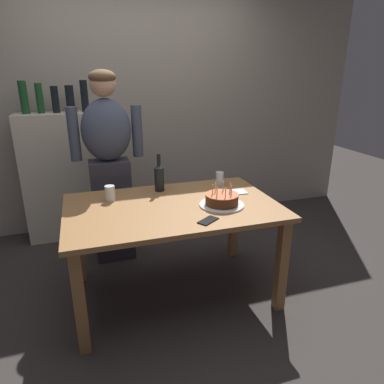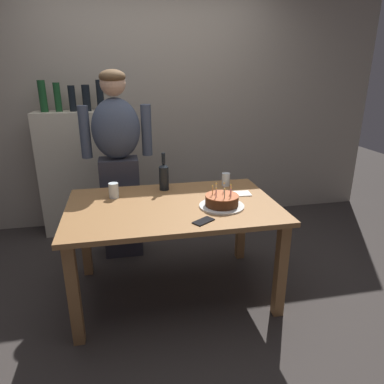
{
  "view_description": "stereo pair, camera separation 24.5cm",
  "coord_description": "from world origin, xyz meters",
  "views": [
    {
      "loc": [
        -0.57,
        -2.25,
        1.66
      ],
      "look_at": [
        0.13,
        -0.05,
        0.84
      ],
      "focal_mm": 32.52,
      "sensor_mm": 36.0,
      "label": 1
    },
    {
      "loc": [
        -0.33,
        -2.31,
        1.66
      ],
      "look_at": [
        0.13,
        -0.05,
        0.84
      ],
      "focal_mm": 32.52,
      "sensor_mm": 36.0,
      "label": 2
    }
  ],
  "objects": [
    {
      "name": "shelf_cabinet",
      "position": [
        -0.77,
        1.33,
        0.65
      ],
      "size": [
        0.78,
        0.3,
        1.56
      ],
      "color": "beige",
      "rests_on": "ground_plane"
    },
    {
      "name": "cell_phone",
      "position": [
        0.15,
        -0.34,
        0.74
      ],
      "size": [
        0.16,
        0.14,
        0.01
      ],
      "primitive_type": "cube",
      "rotation": [
        0.0,
        0.0,
        0.6
      ],
      "color": "black",
      "rests_on": "dining_table"
    },
    {
      "name": "ground_plane",
      "position": [
        0.0,
        0.0,
        0.0
      ],
      "size": [
        10.0,
        10.0,
        0.0
      ],
      "primitive_type": "plane",
      "color": "#332D2B"
    },
    {
      "name": "back_wall",
      "position": [
        0.0,
        1.55,
        1.3
      ],
      "size": [
        5.2,
        0.1,
        2.6
      ],
      "primitive_type": "cube",
      "color": "#9E9384",
      "rests_on": "ground_plane"
    },
    {
      "name": "wine_bottle",
      "position": [
        -0.02,
        0.33,
        0.86
      ],
      "size": [
        0.08,
        0.08,
        0.3
      ],
      "color": "black",
      "rests_on": "dining_table"
    },
    {
      "name": "water_glass_far",
      "position": [
        0.5,
        0.33,
        0.79
      ],
      "size": [
        0.07,
        0.07,
        0.11
      ],
      "primitive_type": "cylinder",
      "color": "silver",
      "rests_on": "dining_table"
    },
    {
      "name": "water_glass_near",
      "position": [
        -0.41,
        0.23,
        0.8
      ],
      "size": [
        0.07,
        0.07,
        0.11
      ],
      "primitive_type": "cylinder",
      "color": "silver",
      "rests_on": "dining_table"
    },
    {
      "name": "dining_table",
      "position": [
        0.0,
        0.0,
        0.64
      ],
      "size": [
        1.5,
        0.96,
        0.74
      ],
      "color": "olive",
      "rests_on": "ground_plane"
    },
    {
      "name": "person_man_bearded",
      "position": [
        -0.37,
        0.73,
        0.87
      ],
      "size": [
        0.61,
        0.27,
        1.66
      ],
      "rotation": [
        0.0,
        0.0,
        3.14
      ],
      "color": "#33333D",
      "rests_on": "ground_plane"
    },
    {
      "name": "napkin_stack",
      "position": [
        0.55,
        0.1,
        0.74
      ],
      "size": [
        0.17,
        0.13,
        0.01
      ],
      "primitive_type": "cube",
      "rotation": [
        0.0,
        0.0,
        -0.08
      ],
      "color": "white",
      "rests_on": "dining_table"
    },
    {
      "name": "birthday_cake",
      "position": [
        0.33,
        -0.12,
        0.78
      ],
      "size": [
        0.32,
        0.32,
        0.16
      ],
      "color": "white",
      "rests_on": "dining_table"
    }
  ]
}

